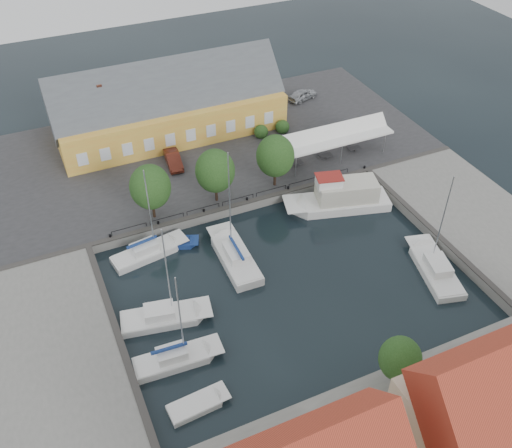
{
  "coord_description": "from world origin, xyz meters",
  "views": [
    {
      "loc": [
        -18.4,
        -34.9,
        38.56
      ],
      "look_at": [
        0.0,
        6.0,
        1.5
      ],
      "focal_mm": 40.0,
      "sensor_mm": 36.0,
      "label": 1
    }
  ],
  "objects_px": {
    "trawler": "(341,199)",
    "tent_canopy": "(335,137)",
    "center_sailboat": "(235,258)",
    "east_boat_c": "(435,270)",
    "west_boat_a": "(148,253)",
    "launch_nw": "(178,244)",
    "warehouse": "(164,108)",
    "car_silver": "(303,95)",
    "west_boat_c": "(164,318)",
    "car_red": "(173,160)",
    "launch_sw": "(198,406)",
    "west_boat_d": "(176,360)"
  },
  "relations": [
    {
      "from": "warehouse",
      "to": "car_red",
      "type": "bearing_deg",
      "value": -100.97
    },
    {
      "from": "car_red",
      "to": "trawler",
      "type": "relative_size",
      "value": 0.38
    },
    {
      "from": "car_red",
      "to": "warehouse",
      "type": "bearing_deg",
      "value": 85.19
    },
    {
      "from": "warehouse",
      "to": "trawler",
      "type": "height_order",
      "value": "warehouse"
    },
    {
      "from": "west_boat_c",
      "to": "launch_sw",
      "type": "xyz_separation_m",
      "value": [
        -0.23,
        -9.36,
        -0.17
      ]
    },
    {
      "from": "warehouse",
      "to": "west_boat_a",
      "type": "xyz_separation_m",
      "value": [
        -8.43,
        -20.76,
        -4.16
      ]
    },
    {
      "from": "west_boat_a",
      "to": "west_boat_c",
      "type": "relative_size",
      "value": 0.96
    },
    {
      "from": "tent_canopy",
      "to": "car_red",
      "type": "distance_m",
      "value": 19.19
    },
    {
      "from": "tent_canopy",
      "to": "east_boat_c",
      "type": "relative_size",
      "value": 1.25
    },
    {
      "from": "east_boat_c",
      "to": "launch_nw",
      "type": "distance_m",
      "value": 25.49
    },
    {
      "from": "car_silver",
      "to": "car_red",
      "type": "distance_m",
      "value": 23.19
    },
    {
      "from": "launch_sw",
      "to": "west_boat_c",
      "type": "bearing_deg",
      "value": 88.59
    },
    {
      "from": "warehouse",
      "to": "west_boat_d",
      "type": "distance_m",
      "value": 35.9
    },
    {
      "from": "east_boat_c",
      "to": "tent_canopy",
      "type": "bearing_deg",
      "value": 88.48
    },
    {
      "from": "trawler",
      "to": "west_boat_a",
      "type": "height_order",
      "value": "west_boat_a"
    },
    {
      "from": "car_red",
      "to": "west_boat_a",
      "type": "relative_size",
      "value": 0.43
    },
    {
      "from": "tent_canopy",
      "to": "car_red",
      "type": "bearing_deg",
      "value": 161.54
    },
    {
      "from": "launch_sw",
      "to": "west_boat_a",
      "type": "bearing_deg",
      "value": 85.89
    },
    {
      "from": "car_red",
      "to": "west_boat_c",
      "type": "relative_size",
      "value": 0.42
    },
    {
      "from": "trawler",
      "to": "tent_canopy",
      "type": "bearing_deg",
      "value": 65.81
    },
    {
      "from": "car_red",
      "to": "launch_sw",
      "type": "distance_m",
      "value": 32.19
    },
    {
      "from": "warehouse",
      "to": "car_silver",
      "type": "xyz_separation_m",
      "value": [
        20.09,
        0.62,
        -2.66
      ]
    },
    {
      "from": "warehouse",
      "to": "launch_nw",
      "type": "relative_size",
      "value": 6.47
    },
    {
      "from": "west_boat_c",
      "to": "launch_sw",
      "type": "height_order",
      "value": "west_boat_c"
    },
    {
      "from": "east_boat_c",
      "to": "launch_sw",
      "type": "bearing_deg",
      "value": -170.03
    },
    {
      "from": "warehouse",
      "to": "east_boat_c",
      "type": "distance_m",
      "value": 38.15
    },
    {
      "from": "west_boat_c",
      "to": "west_boat_d",
      "type": "height_order",
      "value": "west_boat_c"
    },
    {
      "from": "car_red",
      "to": "launch_nw",
      "type": "height_order",
      "value": "car_red"
    },
    {
      "from": "trawler",
      "to": "launch_sw",
      "type": "height_order",
      "value": "trawler"
    },
    {
      "from": "center_sailboat",
      "to": "west_boat_a",
      "type": "height_order",
      "value": "center_sailboat"
    },
    {
      "from": "east_boat_c",
      "to": "warehouse",
      "type": "bearing_deg",
      "value": 115.04
    },
    {
      "from": "tent_canopy",
      "to": "launch_sw",
      "type": "distance_m",
      "value": 36.51
    },
    {
      "from": "trawler",
      "to": "west_boat_c",
      "type": "relative_size",
      "value": 1.1
    },
    {
      "from": "tent_canopy",
      "to": "trawler",
      "type": "height_order",
      "value": "trawler"
    },
    {
      "from": "west_boat_d",
      "to": "trawler",
      "type": "bearing_deg",
      "value": 28.55
    },
    {
      "from": "west_boat_d",
      "to": "west_boat_a",
      "type": "bearing_deg",
      "value": 83.71
    },
    {
      "from": "trawler",
      "to": "west_boat_d",
      "type": "bearing_deg",
      "value": -151.45
    },
    {
      "from": "tent_canopy",
      "to": "center_sailboat",
      "type": "distance_m",
      "value": 20.99
    },
    {
      "from": "warehouse",
      "to": "tent_canopy",
      "type": "height_order",
      "value": "warehouse"
    },
    {
      "from": "tent_canopy",
      "to": "west_boat_c",
      "type": "distance_m",
      "value": 30.64
    },
    {
      "from": "east_boat_c",
      "to": "west_boat_a",
      "type": "distance_m",
      "value": 28.01
    },
    {
      "from": "west_boat_a",
      "to": "launch_nw",
      "type": "bearing_deg",
      "value": 6.52
    },
    {
      "from": "car_red",
      "to": "west_boat_a",
      "type": "height_order",
      "value": "west_boat_a"
    },
    {
      "from": "launch_sw",
      "to": "center_sailboat",
      "type": "bearing_deg",
      "value": 57.45
    },
    {
      "from": "center_sailboat",
      "to": "east_boat_c",
      "type": "xyz_separation_m",
      "value": [
        16.93,
        -9.35,
        -0.1
      ]
    },
    {
      "from": "warehouse",
      "to": "trawler",
      "type": "distance_m",
      "value": 25.59
    },
    {
      "from": "car_silver",
      "to": "trawler",
      "type": "distance_m",
      "value": 23.46
    },
    {
      "from": "car_red",
      "to": "trawler",
      "type": "bearing_deg",
      "value": -37.59
    },
    {
      "from": "car_red",
      "to": "center_sailboat",
      "type": "xyz_separation_m",
      "value": [
        0.64,
        -17.19,
        -1.39
      ]
    },
    {
      "from": "center_sailboat",
      "to": "launch_sw",
      "type": "relative_size",
      "value": 2.54
    }
  ]
}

